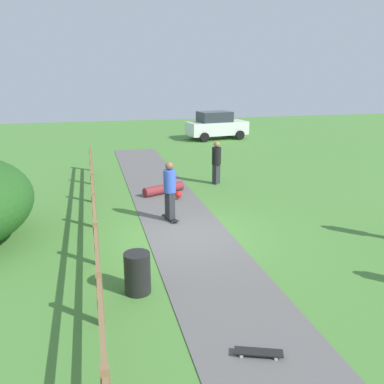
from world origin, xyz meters
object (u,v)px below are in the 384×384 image
(skater_riding, at_px, (170,188))
(parked_car_white, at_px, (216,125))
(skateboard_loose, at_px, (259,352))
(bystander_black, at_px, (216,160))
(trash_bin, at_px, (137,273))
(skater_fallen, at_px, (165,189))

(skater_riding, relative_size, parked_car_white, 0.43)
(skateboard_loose, height_order, parked_car_white, parked_car_white)
(skateboard_loose, distance_m, bystander_black, 11.00)
(bystander_black, height_order, parked_car_white, parked_car_white)
(trash_bin, xyz_separation_m, skateboard_loose, (1.68, -2.57, -0.36))
(trash_bin, distance_m, bystander_black, 9.16)
(skater_riding, distance_m, parked_car_white, 16.78)
(skateboard_loose, bearing_deg, bystander_black, 76.32)
(skater_riding, distance_m, bystander_black, 4.82)
(trash_bin, bearing_deg, parked_car_white, 68.11)
(skater_riding, xyz_separation_m, skater_fallen, (0.36, 2.92, -0.88))
(skater_riding, bearing_deg, skater_fallen, 82.92)
(skater_riding, height_order, skateboard_loose, skater_riding)
(skater_riding, xyz_separation_m, bystander_black, (2.76, 3.95, -0.08))
(trash_bin, relative_size, skateboard_loose, 1.10)
(trash_bin, bearing_deg, bystander_black, 62.15)
(skateboard_loose, height_order, bystander_black, bystander_black)
(skater_riding, distance_m, skater_fallen, 3.07)
(trash_bin, bearing_deg, skateboard_loose, -56.79)
(skater_fallen, xyz_separation_m, bystander_black, (2.39, 1.03, 0.80))
(trash_bin, xyz_separation_m, skater_riding, (1.52, 4.13, 0.63))
(trash_bin, height_order, parked_car_white, parked_car_white)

